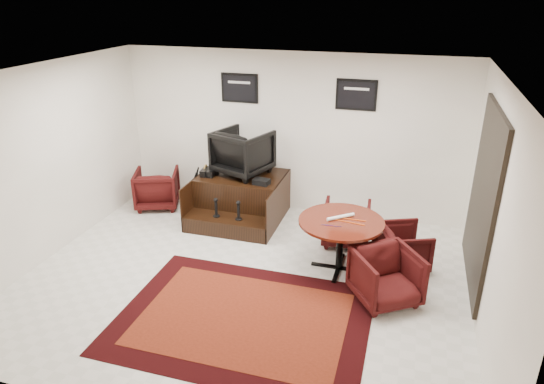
{
  "coord_description": "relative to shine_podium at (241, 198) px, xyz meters",
  "views": [
    {
      "loc": [
        2.02,
        -5.38,
        3.75
      ],
      "look_at": [
        0.15,
        0.9,
        0.98
      ],
      "focal_mm": 32.0,
      "sensor_mm": 36.0,
      "label": 1
    }
  ],
  "objects": [
    {
      "name": "shoes_pair",
      "position": [
        -0.55,
        -0.1,
        0.46
      ],
      "size": [
        0.25,
        0.32,
        0.11
      ],
      "color": "black",
      "rests_on": "shine_podium"
    },
    {
      "name": "table_chair_corner",
      "position": [
        2.62,
        -1.83,
        0.04
      ],
      "size": [
        1.01,
        1.0,
        0.77
      ],
      "primitive_type": "imported",
      "rotation": [
        0.0,
        0.0,
        0.6
      ],
      "color": "black",
      "rests_on": "ground"
    },
    {
      "name": "umbrella_hooked",
      "position": [
        -0.89,
        -0.05,
        0.1
      ],
      "size": [
        0.33,
        0.12,
        0.89
      ],
      "primitive_type": null,
      "color": "black",
      "rests_on": "ground"
    },
    {
      "name": "umbrella_black",
      "position": [
        -0.86,
        -0.2,
        0.08
      ],
      "size": [
        0.32,
        0.12,
        0.86
      ],
      "primitive_type": null,
      "color": "black",
      "rests_on": "ground"
    },
    {
      "name": "table_chair_window",
      "position": [
        2.78,
        -0.92,
        -0.0
      ],
      "size": [
        0.84,
        0.86,
        0.69
      ],
      "primitive_type": "imported",
      "rotation": [
        0.0,
        0.0,
        1.97
      ],
      "color": "black",
      "rests_on": "ground"
    },
    {
      "name": "meeting_table",
      "position": [
        1.93,
        -1.24,
        0.34
      ],
      "size": [
        1.19,
        1.19,
        0.78
      ],
      "color": "#3F1009",
      "rests_on": "ground"
    },
    {
      "name": "polish_kit",
      "position": [
        0.46,
        -0.25,
        0.45
      ],
      "size": [
        0.28,
        0.22,
        0.09
      ],
      "primitive_type": "cube",
      "rotation": [
        0.0,
        0.0,
        -0.14
      ],
      "color": "black",
      "rests_on": "shine_podium"
    },
    {
      "name": "area_rug",
      "position": [
        1.0,
        -2.72,
        -0.34
      ],
      "size": [
        3.03,
        2.27,
        0.01
      ],
      "color": "black",
      "rests_on": "ground"
    },
    {
      "name": "table_chair_back",
      "position": [
        1.91,
        -0.42,
        0.01
      ],
      "size": [
        0.76,
        0.72,
        0.73
      ],
      "primitive_type": "imported",
      "rotation": [
        0.0,
        0.0,
        3.22
      ],
      "color": "black",
      "rests_on": "ground"
    },
    {
      "name": "table_clutter",
      "position": [
        2.01,
        -1.27,
        0.43
      ],
      "size": [
        0.57,
        0.3,
        0.01
      ],
      "color": "#EF520D",
      "rests_on": "meeting_table"
    },
    {
      "name": "room_shell",
      "position": [
        1.12,
        -1.78,
        1.44
      ],
      "size": [
        6.02,
        5.02,
        2.81
      ],
      "color": "white",
      "rests_on": "ground"
    },
    {
      "name": "paper_roll",
      "position": [
        1.91,
        -1.19,
        0.45
      ],
      "size": [
        0.36,
        0.31,
        0.05
      ],
      "primitive_type": "cylinder",
      "rotation": [
        0.0,
        1.57,
        0.69
      ],
      "color": "white",
      "rests_on": "meeting_table"
    },
    {
      "name": "shine_chair",
      "position": [
        -0.0,
        0.15,
        0.84
      ],
      "size": [
        1.04,
        1.01,
        0.86
      ],
      "primitive_type": "imported",
      "rotation": [
        0.0,
        0.0,
        2.81
      ],
      "color": "black",
      "rests_on": "shine_podium"
    },
    {
      "name": "armchair_side",
      "position": [
        -1.63,
        -0.02,
        0.04
      ],
      "size": [
        0.95,
        0.92,
        0.77
      ],
      "primitive_type": "imported",
      "rotation": [
        0.0,
        0.0,
        3.51
      ],
      "color": "black",
      "rests_on": "ground"
    },
    {
      "name": "shine_podium",
      "position": [
        0.0,
        0.0,
        0.0
      ],
      "size": [
        1.47,
        1.52,
        0.76
      ],
      "color": "black",
      "rests_on": "ground"
    },
    {
      "name": "ground",
      "position": [
        0.71,
        -1.9,
        -0.35
      ],
      "size": [
        6.0,
        6.0,
        0.0
      ],
      "primitive_type": "plane",
      "color": "silver",
      "rests_on": "ground"
    }
  ]
}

